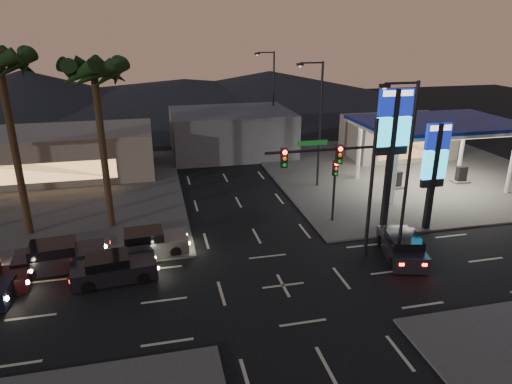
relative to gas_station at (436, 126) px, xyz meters
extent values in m
plane|color=black|center=(-16.00, -12.00, -5.08)|extent=(140.00, 140.00, 0.00)
cube|color=#47443F|center=(0.00, 4.00, -5.02)|extent=(24.00, 24.00, 0.12)
cube|color=#47443F|center=(-32.00, 4.00, -5.02)|extent=(24.00, 24.00, 0.12)
cylinder|color=silver|center=(-5.00, -3.00, -2.58)|extent=(0.36, 0.36, 5.00)
cylinder|color=silver|center=(5.00, -3.00, -2.58)|extent=(0.36, 0.36, 5.00)
cylinder|color=silver|center=(-5.00, 3.00, -2.58)|extent=(0.36, 0.36, 5.00)
cylinder|color=silver|center=(5.00, 3.00, -2.58)|extent=(0.36, 0.36, 5.00)
cube|color=silver|center=(0.00, 0.00, 0.12)|extent=(12.00, 8.00, 0.50)
cube|color=white|center=(0.00, 0.00, -0.18)|extent=(11.60, 7.60, 0.06)
cube|color=navy|center=(0.00, 0.00, 0.27)|extent=(12.20, 8.20, 0.25)
cube|color=black|center=(-3.00, 0.00, -4.28)|extent=(0.80, 0.50, 1.40)
cube|color=black|center=(3.00, 0.00, -4.28)|extent=(0.80, 0.50, 1.40)
cube|color=#726B5B|center=(2.00, 9.00, -3.08)|extent=(10.00, 6.00, 4.00)
cube|color=black|center=(-7.50, -6.50, -0.58)|extent=(0.35, 0.35, 9.00)
cube|color=navy|center=(-7.50, -6.50, 3.12)|extent=(2.20, 0.30, 1.60)
cube|color=white|center=(-7.50, -6.50, 3.67)|extent=(1.98, 0.32, 0.35)
cube|color=#1AC3FF|center=(-7.50, -6.50, 1.32)|extent=(2.20, 0.30, 1.80)
cube|color=black|center=(-7.50, -6.50, 0.12)|extent=(2.09, 0.28, 0.50)
cube|color=black|center=(-5.00, -7.50, -1.58)|extent=(0.35, 0.35, 7.00)
cube|color=navy|center=(-5.00, -7.50, 1.12)|extent=(1.60, 0.30, 1.60)
cube|color=white|center=(-5.00, -7.50, 1.67)|extent=(1.44, 0.32, 0.35)
cube|color=#1AC3FF|center=(-5.00, -7.50, -0.68)|extent=(1.60, 0.30, 1.80)
cube|color=black|center=(-5.00, -7.50, -1.88)|extent=(1.52, 0.28, 0.50)
cylinder|color=black|center=(-10.50, -10.00, -1.08)|extent=(0.20, 0.20, 8.00)
cylinder|color=black|center=(-13.50, -10.00, 1.42)|extent=(6.00, 0.14, 0.14)
cube|color=#0C3F14|center=(-14.00, -10.00, 1.82)|extent=(1.60, 0.05, 0.25)
cube|color=black|center=(-12.50, -10.00, 1.12)|extent=(0.32, 0.25, 1.00)
sphere|color=#FF0C07|center=(-12.50, -10.15, 1.45)|extent=(0.22, 0.22, 0.22)
sphere|color=orange|center=(-12.50, -10.15, 1.12)|extent=(0.20, 0.20, 0.20)
sphere|color=#0CB226|center=(-12.50, -10.15, 0.79)|extent=(0.20, 0.20, 0.20)
cube|color=black|center=(-15.50, -10.00, 1.12)|extent=(0.32, 0.25, 1.00)
sphere|color=#FF0C07|center=(-15.50, -10.15, 1.45)|extent=(0.22, 0.22, 0.22)
sphere|color=orange|center=(-15.50, -10.15, 1.12)|extent=(0.20, 0.20, 0.20)
sphere|color=#0CB226|center=(-15.50, -10.15, 0.79)|extent=(0.20, 0.20, 0.20)
cylinder|color=black|center=(-10.50, -5.00, -3.08)|extent=(0.16, 0.16, 4.00)
cube|color=black|center=(-10.50, -5.00, -1.28)|extent=(0.32, 0.25, 1.00)
sphere|color=#FF0C07|center=(-10.50, -5.15, -0.95)|extent=(0.22, 0.22, 0.22)
sphere|color=orange|center=(-10.50, -5.15, -1.28)|extent=(0.20, 0.20, 0.20)
sphere|color=#0CB226|center=(-10.50, -5.15, -1.61)|extent=(0.20, 0.20, 0.20)
cylinder|color=black|center=(-9.00, -11.00, -0.08)|extent=(0.18, 0.18, 10.00)
cylinder|color=black|center=(-9.90, -11.00, 4.82)|extent=(1.80, 0.12, 0.12)
cube|color=black|center=(-10.80, -11.00, 4.72)|extent=(0.50, 0.25, 0.18)
sphere|color=#FFCC8C|center=(-10.80, -11.00, 4.60)|extent=(0.20, 0.20, 0.20)
cylinder|color=black|center=(-9.00, 2.00, -0.08)|extent=(0.18, 0.18, 10.00)
cylinder|color=black|center=(-9.90, 2.00, 4.82)|extent=(1.80, 0.12, 0.12)
cube|color=black|center=(-10.80, 2.00, 4.72)|extent=(0.50, 0.25, 0.18)
sphere|color=#FFCC8C|center=(-10.80, 2.00, 4.60)|extent=(0.20, 0.20, 0.20)
cylinder|color=black|center=(-9.00, 16.00, -0.08)|extent=(0.18, 0.18, 10.00)
cylinder|color=black|center=(-9.90, 16.00, 4.82)|extent=(1.80, 0.12, 0.12)
cube|color=black|center=(-10.80, 16.00, 4.72)|extent=(0.50, 0.25, 0.18)
sphere|color=#FFCC8C|center=(-10.80, 16.00, 4.60)|extent=(0.20, 0.20, 0.20)
cylinder|color=black|center=(-25.00, -2.50, 0.02)|extent=(0.44, 0.44, 10.20)
sphere|color=black|center=(-25.00, -2.50, 5.12)|extent=(0.90, 0.90, 0.90)
cone|color=black|center=(-23.70, -2.50, 4.82)|extent=(0.90, 2.74, 1.91)
cone|color=black|center=(-24.08, -1.58, 4.82)|extent=(2.57, 2.57, 1.91)
cone|color=black|center=(-25.00, -1.20, 4.82)|extent=(2.74, 0.90, 1.91)
cone|color=black|center=(-25.92, -1.58, 4.82)|extent=(2.57, 2.57, 1.91)
cone|color=black|center=(-26.30, -2.50, 4.82)|extent=(0.90, 2.74, 1.91)
cone|color=black|center=(-25.92, -3.42, 4.82)|extent=(2.57, 2.57, 1.91)
cone|color=black|center=(-25.00, -3.80, 4.82)|extent=(2.74, 0.90, 1.91)
cone|color=black|center=(-24.08, -3.42, 4.82)|extent=(2.57, 2.57, 1.91)
cylinder|color=black|center=(-30.00, -2.50, 0.32)|extent=(0.44, 0.44, 10.80)
cone|color=black|center=(-28.70, -2.50, 5.42)|extent=(0.90, 2.74, 1.91)
cone|color=black|center=(-29.08, -1.58, 5.42)|extent=(2.57, 2.57, 1.91)
cone|color=black|center=(-30.00, -1.20, 5.42)|extent=(2.74, 0.90, 1.91)
cone|color=black|center=(-29.08, -3.42, 5.42)|extent=(2.57, 2.57, 1.91)
cube|color=#726B5B|center=(-30.00, 10.00, -3.08)|extent=(16.00, 8.00, 4.00)
cube|color=#4C4C51|center=(-14.00, 14.00, -2.88)|extent=(12.00, 9.00, 4.40)
cone|color=black|center=(-41.00, 48.00, -2.08)|extent=(40.00, 40.00, 6.00)
cone|color=black|center=(-1.00, 48.00, -2.58)|extent=(50.00, 50.00, 5.00)
cone|color=black|center=(-16.00, 48.00, -3.08)|extent=(60.00, 60.00, 4.00)
cube|color=black|center=(-24.41, -9.44, -4.55)|extent=(4.42, 2.22, 0.87)
cube|color=black|center=(-24.70, -9.47, -3.97)|extent=(2.29, 1.86, 0.63)
cylinder|color=black|center=(-23.15, -8.49, -4.77)|extent=(0.64, 0.30, 0.62)
cylinder|color=black|center=(-22.98, -10.12, -4.77)|extent=(0.64, 0.30, 0.62)
cylinder|color=black|center=(-25.84, -8.77, -4.77)|extent=(0.64, 0.30, 0.62)
cylinder|color=black|center=(-25.67, -10.40, -4.77)|extent=(0.64, 0.30, 0.62)
sphere|color=#FFF2BF|center=(-22.35, -8.65, -4.48)|extent=(0.21, 0.21, 0.21)
sphere|color=#FFF2BF|center=(-22.23, -9.80, -4.48)|extent=(0.21, 0.21, 0.21)
cube|color=#FF140A|center=(-26.59, -9.09, -4.40)|extent=(0.10, 0.25, 0.14)
cube|color=#FF140A|center=(-26.47, -10.24, -4.40)|extent=(0.10, 0.25, 0.14)
cylinder|color=black|center=(-29.39, -8.44, -4.78)|extent=(0.63, 0.27, 0.61)
cylinder|color=black|center=(-29.28, -10.06, -4.78)|extent=(0.63, 0.27, 0.61)
sphere|color=#FFF2BF|center=(-28.62, -8.62, -4.49)|extent=(0.21, 0.21, 0.21)
sphere|color=#FFF2BF|center=(-28.53, -9.77, -4.49)|extent=(0.21, 0.21, 0.21)
cylinder|color=black|center=(-29.83, -9.61, -4.75)|extent=(0.68, 0.30, 0.67)
sphere|color=#FFF2BF|center=(-29.02, -9.93, -4.43)|extent=(0.23, 0.23, 0.23)
sphere|color=#FFF2BF|center=(-29.12, -11.18, -4.43)|extent=(0.23, 0.23, 0.23)
cube|color=#535255|center=(-22.58, -6.84, -4.54)|extent=(4.43, 2.06, 0.89)
cube|color=black|center=(-22.87, -6.86, -3.95)|extent=(2.26, 1.79, 0.64)
cylinder|color=black|center=(-21.25, -5.93, -4.77)|extent=(0.64, 0.27, 0.63)
cylinder|color=black|center=(-21.15, -7.60, -4.77)|extent=(0.64, 0.27, 0.63)
cylinder|color=black|center=(-24.00, -6.08, -4.77)|extent=(0.64, 0.27, 0.63)
cylinder|color=black|center=(-23.91, -7.75, -4.77)|extent=(0.64, 0.27, 0.63)
sphere|color=#FFF2BF|center=(-20.45, -6.13, -4.47)|extent=(0.22, 0.22, 0.22)
sphere|color=#FFF2BF|center=(-20.38, -7.31, -4.47)|extent=(0.22, 0.22, 0.22)
cube|color=#FF140A|center=(-24.78, -6.37, -4.39)|extent=(0.09, 0.25, 0.14)
cube|color=#FF140A|center=(-24.71, -7.55, -4.39)|extent=(0.09, 0.25, 0.14)
cube|color=black|center=(-27.33, -7.55, -4.50)|extent=(4.80, 2.36, 0.95)
cube|color=black|center=(-27.64, -7.58, -3.87)|extent=(2.47, 2.00, 0.69)
cylinder|color=black|center=(-25.94, -6.52, -4.74)|extent=(0.70, 0.31, 0.67)
cylinder|color=black|center=(-25.78, -8.31, -4.74)|extent=(0.70, 0.31, 0.67)
cylinder|color=black|center=(-28.88, -6.79, -4.74)|extent=(0.70, 0.31, 0.67)
cylinder|color=black|center=(-28.72, -8.58, -4.74)|extent=(0.70, 0.31, 0.67)
sphere|color=#FFF2BF|center=(-25.07, -6.71, -4.43)|extent=(0.23, 0.23, 0.23)
sphere|color=#FFF2BF|center=(-24.96, -7.97, -4.43)|extent=(0.23, 0.23, 0.23)
cube|color=#FF140A|center=(-29.70, -7.13, -4.34)|extent=(0.11, 0.27, 0.15)
cube|color=#FF140A|center=(-29.58, -8.39, -4.34)|extent=(0.11, 0.27, 0.15)
cube|color=black|center=(-8.53, -10.53, -4.53)|extent=(2.89, 4.72, 0.90)
cube|color=black|center=(-8.60, -10.83, -3.93)|extent=(2.20, 2.56, 0.65)
cylinder|color=black|center=(-9.00, -8.97, -4.76)|extent=(0.39, 0.68, 0.64)
cylinder|color=black|center=(-7.36, -9.39, -4.76)|extent=(0.39, 0.68, 0.64)
cylinder|color=black|center=(-9.70, -11.68, -4.76)|extent=(0.39, 0.68, 0.64)
cylinder|color=black|center=(-8.06, -12.10, -4.76)|extent=(0.39, 0.68, 0.64)
cube|color=#FF140A|center=(-9.66, -12.52, -4.38)|extent=(0.26, 0.14, 0.14)
cube|color=#FF140A|center=(-8.50, -12.82, -4.38)|extent=(0.26, 0.14, 0.14)
camera|label=1|loc=(-21.94, -31.44, 7.48)|focal=32.00mm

